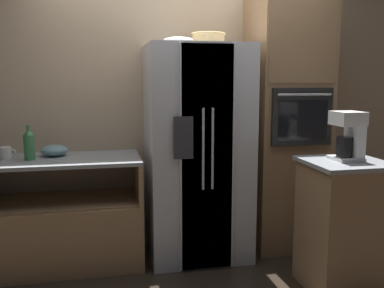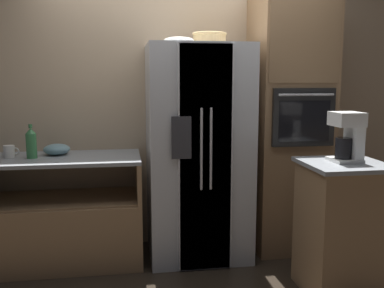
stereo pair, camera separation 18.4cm
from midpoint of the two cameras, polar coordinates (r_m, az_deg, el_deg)
name	(u,v)px [view 1 (the left image)]	position (r m, az deg, el deg)	size (l,w,h in m)	color
ground_plane	(184,259)	(3.88, -2.42, -15.03)	(20.00, 20.00, 0.00)	black
wall_back	(174,96)	(4.03, -3.68, 6.37)	(12.00, 0.06, 2.80)	tan
counter_left	(42,228)	(3.87, -20.66, -10.41)	(1.60, 0.67, 0.92)	#93704C
refrigerator	(197,153)	(3.72, -0.69, -1.18)	(0.86, 0.74, 1.85)	silver
wall_oven	(286,124)	(4.00, 11.17, 2.60)	(0.66, 0.66, 2.29)	#93704C
island_counter	(342,225)	(3.36, 17.91, -10.31)	(0.56, 0.56, 0.98)	#93704C
wicker_basket	(208,39)	(3.79, 0.74, 13.88)	(0.30, 0.30, 0.11)	tan
fruit_bowl	(179,40)	(3.64, -3.29, 13.64)	(0.25, 0.25, 0.06)	white
bottle_tall	(29,144)	(3.70, -22.25, -0.03)	(0.08, 0.08, 0.28)	#33723F
mug	(6,153)	(3.81, -24.82, -1.12)	(0.13, 0.09, 0.10)	silver
mixing_bowl	(54,150)	(3.81, -19.20, -0.83)	(0.22, 0.22, 0.10)	#668C99
coffee_maker	(350,134)	(3.25, 18.79, 1.33)	(0.19, 0.21, 0.35)	white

